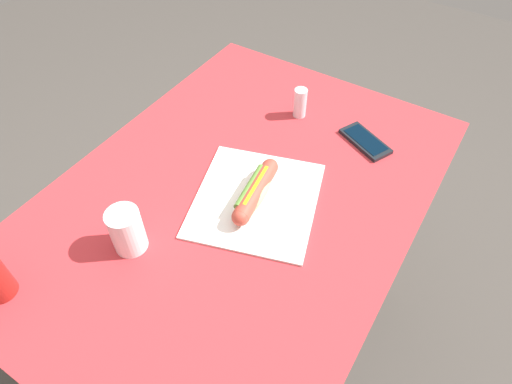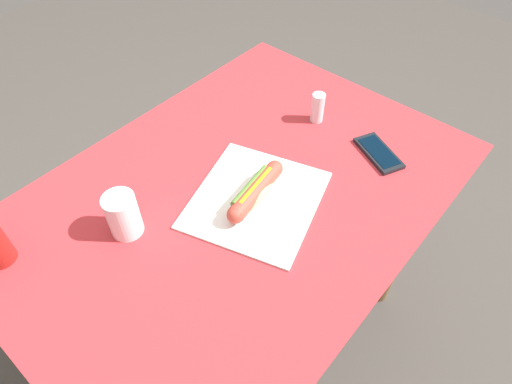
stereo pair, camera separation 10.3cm
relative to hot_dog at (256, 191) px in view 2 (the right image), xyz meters
The scene contains 7 objects.
ground_plane 0.81m from the hot_dog, 98.73° to the left, with size 6.00×6.00×0.00m, color #47423D.
dining_table 0.19m from the hot_dog, 98.73° to the left, with size 1.14×0.81×0.77m.
paper_wrapper 0.03m from the hot_dog, 81.38° to the right, with size 0.31×0.28×0.01m, color white.
hot_dog is the anchor object (origin of this frame).
cell_phone 0.36m from the hot_dog, 22.93° to the right, with size 0.12×0.16×0.01m.
drinking_cup 0.30m from the hot_dog, 147.89° to the left, with size 0.07×0.07×0.11m, color white.
salt_shaker 0.35m from the hot_dog, 11.21° to the left, with size 0.04×0.04×0.09m, color silver.
Camera 2 is at (-0.51, -0.50, 1.57)m, focal length 31.25 mm.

